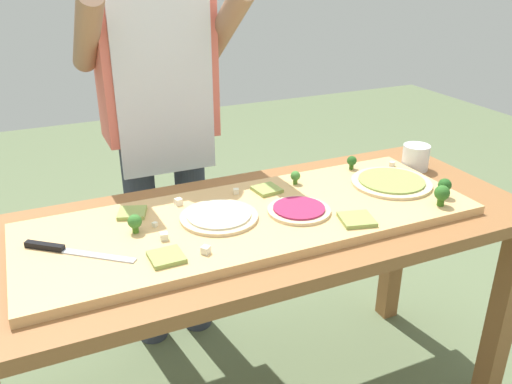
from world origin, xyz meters
TOP-DOWN VIEW (x-y plane):
  - prep_table at (0.00, 0.00)m, footprint 1.75×0.70m
  - cutting_board at (0.01, -0.02)m, footprint 1.33×0.47m
  - chefs_knife at (-0.52, -0.01)m, footprint 0.25×0.21m
  - pizza_whole_beet_magenta at (0.14, -0.06)m, footprint 0.19×0.19m
  - pizza_whole_pesto_green at (0.52, -0.00)m, footprint 0.26×0.26m
  - pizza_whole_cheese_artichoke at (-0.09, 0.00)m, footprint 0.23×0.23m
  - pizza_slice_far_left at (-0.31, 0.13)m, footprint 0.10×0.10m
  - pizza_slice_near_left at (0.26, -0.18)m, footprint 0.11×0.11m
  - pizza_slice_far_right at (-0.29, -0.16)m, footprint 0.09×0.09m
  - pizza_slice_near_right at (0.12, 0.12)m, footprint 0.09×0.09m
  - broccoli_floret_front_left at (0.23, 0.13)m, footprint 0.03×0.03m
  - broccoli_floret_back_right at (0.55, -0.19)m, footprint 0.05×0.05m
  - broccoli_floret_back_left at (0.47, 0.17)m, footprint 0.03×0.03m
  - broccoli_floret_center_left at (0.60, -0.15)m, footprint 0.04×0.04m
  - broccoli_floret_front_mid at (-0.33, 0.02)m, footprint 0.04×0.04m
  - cheese_crumble_a at (-0.27, 0.03)m, footprint 0.02×0.02m
  - cheese_crumble_b at (0.62, 0.13)m, footprint 0.02×0.02m
  - cheese_crumble_c at (-0.17, 0.14)m, footprint 0.02×0.02m
  - cheese_crumble_d at (0.02, 0.14)m, footprint 0.02×0.02m
  - cheese_crumble_e at (-0.19, -0.17)m, footprint 0.03×0.03m
  - cheese_crumble_f at (-0.27, -0.06)m, footprint 0.02×0.02m
  - flour_cup at (0.73, 0.13)m, footprint 0.10×0.10m
  - cook_center at (-0.10, 0.57)m, footprint 0.54×0.39m

SIDE VIEW (x-z plane):
  - prep_table at x=0.00m, z-range 0.28..1.07m
  - cutting_board at x=0.01m, z-range 0.79..0.82m
  - chefs_knife at x=-0.52m, z-range 0.81..0.83m
  - pizza_slice_far_left at x=-0.31m, z-range 0.82..0.83m
  - pizza_slice_near_left at x=0.26m, z-range 0.82..0.83m
  - pizza_slice_far_right at x=-0.29m, z-range 0.82..0.83m
  - pizza_slice_near_right at x=0.12m, z-range 0.82..0.83m
  - cheese_crumble_a at x=-0.27m, z-range 0.82..0.83m
  - pizza_whole_beet_magenta at x=0.14m, z-range 0.82..0.83m
  - pizza_whole_pesto_green at x=0.52m, z-range 0.82..0.83m
  - pizza_whole_cheese_artichoke at x=-0.09m, z-range 0.82..0.83m
  - cheese_crumble_d at x=0.02m, z-range 0.82..0.83m
  - cheese_crumble_b at x=0.62m, z-range 0.82..0.83m
  - cheese_crumble_e at x=-0.19m, z-range 0.82..0.84m
  - cheese_crumble_f at x=-0.27m, z-range 0.82..0.84m
  - cheese_crumble_c at x=-0.17m, z-range 0.82..0.84m
  - flour_cup at x=0.73m, z-range 0.78..0.88m
  - broccoli_floret_front_left at x=0.23m, z-range 0.82..0.87m
  - broccoli_floret_back_left at x=0.47m, z-range 0.82..0.87m
  - broccoli_floret_front_mid at x=-0.33m, z-range 0.82..0.88m
  - broccoli_floret_center_left at x=0.60m, z-range 0.82..0.89m
  - broccoli_floret_back_right at x=0.55m, z-range 0.82..0.89m
  - cook_center at x=-0.10m, z-range 0.16..1.83m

